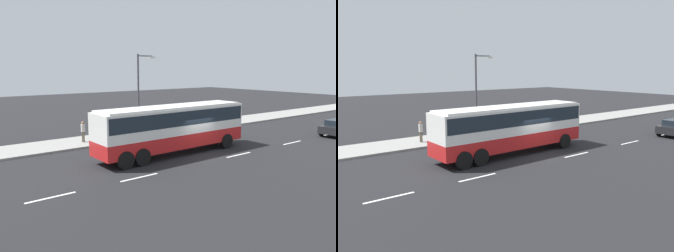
% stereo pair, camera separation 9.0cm
% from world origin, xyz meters
% --- Properties ---
extents(ground_plane, '(120.00, 120.00, 0.00)m').
position_xyz_m(ground_plane, '(0.00, 0.00, 0.00)').
color(ground_plane, black).
extents(sidewalk_curb, '(80.00, 4.00, 0.15)m').
position_xyz_m(sidewalk_curb, '(0.00, 8.35, 0.07)').
color(sidewalk_curb, gray).
rests_on(sidewalk_curb, ground_plane).
extents(lane_centreline, '(34.07, 0.16, 0.01)m').
position_xyz_m(lane_centreline, '(-1.49, -1.92, 0.00)').
color(lane_centreline, white).
rests_on(lane_centreline, ground_plane).
extents(coach_bus, '(11.63, 2.75, 3.39)m').
position_xyz_m(coach_bus, '(-1.36, 1.09, 2.11)').
color(coach_bus, red).
rests_on(coach_bus, ground_plane).
extents(pedestrian_near_curb, '(0.32, 0.32, 1.67)m').
position_xyz_m(pedestrian_near_curb, '(-5.06, 7.94, 1.11)').
color(pedestrian_near_curb, brown).
rests_on(pedestrian_near_curb, sidewalk_curb).
extents(pedestrian_at_crossing, '(0.32, 0.32, 1.54)m').
position_xyz_m(pedestrian_at_crossing, '(-0.22, 8.85, 1.03)').
color(pedestrian_at_crossing, black).
rests_on(pedestrian_at_crossing, sidewalk_curb).
extents(street_lamp, '(1.75, 0.24, 6.96)m').
position_xyz_m(street_lamp, '(-0.18, 7.12, 4.15)').
color(street_lamp, '#47474C').
rests_on(street_lamp, sidewalk_curb).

